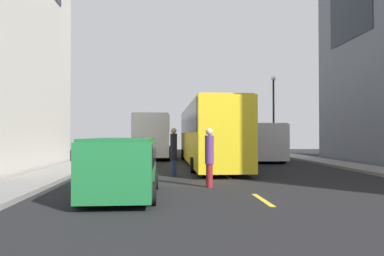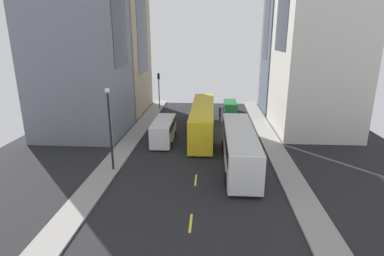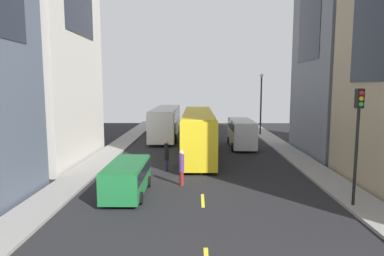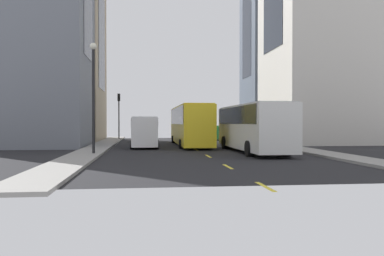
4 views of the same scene
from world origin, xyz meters
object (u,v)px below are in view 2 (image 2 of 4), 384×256
Objects in this scene: pedestrian_crossing_mid at (220,113)px; pedestrian_crossing_near at (212,108)px; traffic_light_near_corner at (159,84)px; city_bus_white at (240,144)px; streetcar_yellow at (203,117)px; car_green_0 at (230,106)px; delivery_van_white at (164,129)px.

pedestrian_crossing_mid reaches higher than pedestrian_crossing_near.
traffic_light_near_corner is at bearing 145.12° from pedestrian_crossing_near.
pedestrian_crossing_near is 0.38× the size of traffic_light_near_corner.
pedestrian_crossing_mid is 3.54m from pedestrian_crossing_near.
streetcar_yellow reaches higher than city_bus_white.
pedestrian_crossing_mid is (1.35, -14.79, -0.85)m from city_bus_white.
car_green_0 is 11.64m from traffic_light_near_corner.
pedestrian_crossing_mid is at bearing -109.95° from streetcar_yellow.
pedestrian_crossing_near is at bearing -79.01° from pedestrian_crossing_mid.
city_bus_white is 18.32m from pedestrian_crossing_near.
streetcar_yellow reaches higher than delivery_van_white.
streetcar_yellow is 3.21× the size of car_green_0.
traffic_light_near_corner is (8.29, -3.59, 2.86)m from pedestrian_crossing_near.
delivery_van_white is at bearing 46.89° from pedestrian_crossing_mid.
streetcar_yellow is (3.55, -8.75, 0.12)m from city_bus_white.
streetcar_yellow reaches higher than pedestrian_crossing_mid.
streetcar_yellow is at bearing -107.76° from pedestrian_crossing_near.
pedestrian_crossing_mid is at bearing -84.78° from city_bus_white.
car_green_0 is 2.21× the size of pedestrian_crossing_near.
pedestrian_crossing_near is at bearing 156.61° from traffic_light_near_corner.
pedestrian_crossing_near is (2.52, -18.13, -0.88)m from city_bus_white.
car_green_0 is at bearing -119.40° from delivery_van_white.
delivery_van_white is 16.23m from car_green_0.
delivery_van_white is 11.04m from pedestrian_crossing_mid.
car_green_0 is 0.84× the size of traffic_light_near_corner.
city_bus_white reaches higher than car_green_0.
pedestrian_crossing_near is 9.48m from traffic_light_near_corner.
city_bus_white is at bearing 112.06° from streetcar_yellow.
city_bus_white is at bearing 89.14° from car_green_0.
city_bus_white is 9.44m from streetcar_yellow.
city_bus_white is 2.24× the size of traffic_light_near_corner.
streetcar_yellow is at bearing 61.82° from pedestrian_crossing_mid.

